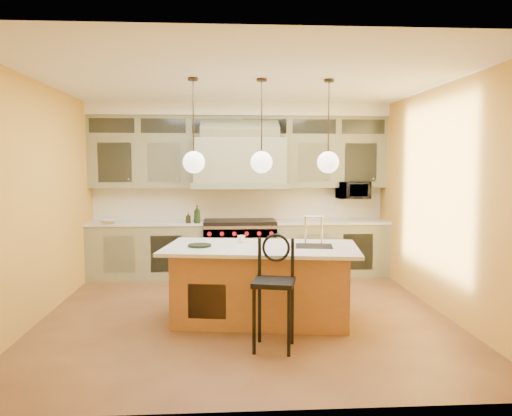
{
  "coord_description": "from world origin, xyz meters",
  "views": [
    {
      "loc": [
        -0.25,
        -6.18,
        1.9
      ],
      "look_at": [
        0.18,
        0.7,
        1.29
      ],
      "focal_mm": 35.0,
      "sensor_mm": 36.0,
      "label": 1
    }
  ],
  "objects": [
    {
      "name": "wall_front",
      "position": [
        0.0,
        -2.5,
        1.45
      ],
      "size": [
        5.0,
        0.0,
        5.0
      ],
      "primitive_type": "plane",
      "rotation": [
        -1.57,
        0.0,
        0.0
      ],
      "color": "gold",
      "rests_on": "ground"
    },
    {
      "name": "pendant_right",
      "position": [
        0.99,
        -0.25,
        1.95
      ],
      "size": [
        0.26,
        0.26,
        1.11
      ],
      "color": "#2D2319",
      "rests_on": "ceiling"
    },
    {
      "name": "wall_back",
      "position": [
        0.0,
        2.5,
        1.45
      ],
      "size": [
        5.0,
        0.0,
        5.0
      ],
      "primitive_type": "plane",
      "rotation": [
        1.57,
        0.0,
        0.0
      ],
      "color": "gold",
      "rests_on": "ground"
    },
    {
      "name": "pendant_left",
      "position": [
        -0.61,
        -0.25,
        1.95
      ],
      "size": [
        0.26,
        0.26,
        1.11
      ],
      "color": "#2D2319",
      "rests_on": "ceiling"
    },
    {
      "name": "kitchen_island",
      "position": [
        0.19,
        -0.25,
        0.47
      ],
      "size": [
        2.44,
        1.55,
        1.35
      ],
      "rotation": [
        0.0,
        0.0,
        -0.15
      ],
      "color": "olive",
      "rests_on": "floor"
    },
    {
      "name": "floor",
      "position": [
        0.0,
        0.0,
        0.0
      ],
      "size": [
        5.0,
        5.0,
        0.0
      ],
      "primitive_type": "plane",
      "color": "brown",
      "rests_on": "ground"
    },
    {
      "name": "range",
      "position": [
        0.0,
        2.14,
        0.49
      ],
      "size": [
        1.2,
        0.74,
        0.96
      ],
      "color": "silver",
      "rests_on": "floor"
    },
    {
      "name": "fruit_bowl",
      "position": [
        -2.11,
        1.92,
        0.98
      ],
      "size": [
        0.3,
        0.3,
        0.07
      ],
      "primitive_type": "imported",
      "rotation": [
        0.0,
        0.0,
        -0.05
      ],
      "color": "silver",
      "rests_on": "back_cabinetry"
    },
    {
      "name": "back_cabinetry",
      "position": [
        0.0,
        2.23,
        1.43
      ],
      "size": [
        5.0,
        0.77,
        2.9
      ],
      "color": "gray",
      "rests_on": "floor"
    },
    {
      "name": "oil_bottle_a",
      "position": [
        -0.7,
        1.92,
        1.09
      ],
      "size": [
        0.13,
        0.13,
        0.29
      ],
      "primitive_type": "imported",
      "rotation": [
        0.0,
        0.0,
        0.16
      ],
      "color": "black",
      "rests_on": "back_cabinetry"
    },
    {
      "name": "counter_stool",
      "position": [
        0.25,
        -1.18,
        0.67
      ],
      "size": [
        0.49,
        0.49,
        1.17
      ],
      "rotation": [
        0.0,
        0.0,
        -0.23
      ],
      "color": "black",
      "rests_on": "floor"
    },
    {
      "name": "oil_bottle_b",
      "position": [
        -0.84,
        1.92,
        1.03
      ],
      "size": [
        0.08,
        0.08,
        0.18
      ],
      "primitive_type": "imported",
      "rotation": [
        0.0,
        0.0,
        0.04
      ],
      "color": "black",
      "rests_on": "back_cabinetry"
    },
    {
      "name": "microwave",
      "position": [
        1.95,
        2.25,
        1.45
      ],
      "size": [
        0.54,
        0.37,
        0.3
      ],
      "primitive_type": "imported",
      "color": "black",
      "rests_on": "back_cabinetry"
    },
    {
      "name": "pendant_center",
      "position": [
        0.19,
        -0.25,
        1.95
      ],
      "size": [
        0.26,
        0.26,
        1.11
      ],
      "color": "#2D2319",
      "rests_on": "ceiling"
    },
    {
      "name": "cup",
      "position": [
        -0.05,
        -0.03,
        0.97
      ],
      "size": [
        0.11,
        0.11,
        0.09
      ],
      "primitive_type": "imported",
      "rotation": [
        0.0,
        0.0,
        0.17
      ],
      "color": "white",
      "rests_on": "kitchen_island"
    },
    {
      "name": "wall_left",
      "position": [
        -2.5,
        0.0,
        1.45
      ],
      "size": [
        0.0,
        5.0,
        5.0
      ],
      "primitive_type": "plane",
      "rotation": [
        1.57,
        0.0,
        1.57
      ],
      "color": "gold",
      "rests_on": "ground"
    },
    {
      "name": "wall_right",
      "position": [
        2.5,
        0.0,
        1.45
      ],
      "size": [
        0.0,
        5.0,
        5.0
      ],
      "primitive_type": "plane",
      "rotation": [
        1.57,
        0.0,
        -1.57
      ],
      "color": "gold",
      "rests_on": "ground"
    },
    {
      "name": "ceiling",
      "position": [
        0.0,
        0.0,
        2.9
      ],
      "size": [
        5.0,
        5.0,
        0.0
      ],
      "primitive_type": "plane",
      "rotation": [
        3.14,
        0.0,
        0.0
      ],
      "color": "white",
      "rests_on": "wall_back"
    }
  ]
}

